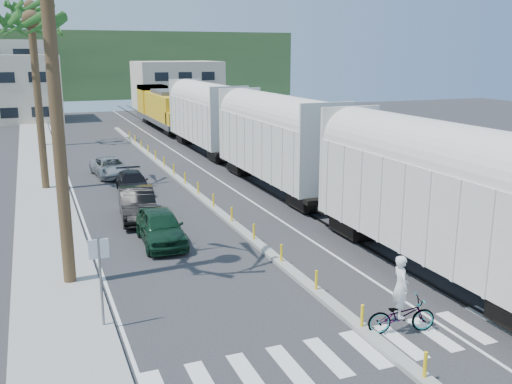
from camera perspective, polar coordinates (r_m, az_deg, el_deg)
ground at (r=18.95m, az=8.87°, el=-12.24°), size 140.00×140.00×0.00m
sidewalk at (r=40.42m, az=-20.67°, el=1.20°), size 3.00×90.00×0.15m
rails at (r=45.52m, az=-3.56°, el=3.34°), size 1.56×100.00×0.06m
median at (r=36.58m, az=-7.08°, el=0.76°), size 0.45×60.00×0.85m
crosswalk at (r=17.46m, az=12.29°, el=-14.78°), size 14.00×2.20×0.01m
lane_markings at (r=40.98m, az=-11.78°, el=1.86°), size 9.42×90.00×0.01m
freight_train at (r=40.20m, az=-1.29°, el=6.12°), size 3.00×60.94×5.85m
palm_trees at (r=37.37m, az=-21.38°, el=16.79°), size 3.50×37.20×13.75m
street_sign at (r=17.80m, az=-15.34°, el=-7.43°), size 0.60×0.08×3.00m
buildings at (r=86.36m, az=-20.34°, el=10.35°), size 38.00×27.00×10.00m
hillside at (r=114.94m, az=-17.61°, el=12.03°), size 80.00×20.00×12.00m
car_lead at (r=25.57m, az=-9.52°, el=-3.45°), size 2.11×4.62×1.54m
car_second at (r=29.47m, az=-11.78°, el=-1.20°), size 2.58×5.12×1.58m
car_third at (r=35.15m, az=-12.24°, el=0.93°), size 2.17×4.53×1.27m
car_rear at (r=40.22m, az=-14.35°, el=2.42°), size 2.98×4.98×1.27m
cyclist at (r=18.01m, az=14.32°, el=-11.21°), size 1.62×2.41×2.47m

